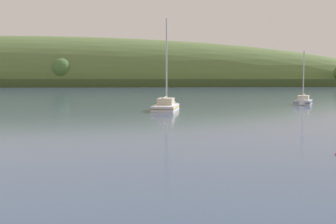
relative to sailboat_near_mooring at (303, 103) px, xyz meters
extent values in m
cube|color=#3C4E24|center=(-51.59, 169.08, 1.79)|extent=(587.02, 64.23, 4.10)
ellipsoid|color=#56703D|center=(-96.67, 189.14, -0.26)|extent=(469.94, 79.36, 57.60)
sphere|color=#476B38|center=(-67.65, 159.02, 8.26)|extent=(12.63, 12.63, 12.63)
cube|color=#ADB2BC|center=(0.38, 0.78, -0.17)|extent=(5.31, 7.11, 1.37)
cone|color=#ADB2BC|center=(-1.07, -2.18, -0.17)|extent=(3.05, 2.62, 2.59)
cube|color=navy|center=(0.38, 0.78, 0.16)|extent=(5.34, 7.12, 0.15)
cube|color=#BCB299|center=(0.31, 0.63, 0.92)|extent=(2.95, 3.47, 0.82)
cylinder|color=silver|center=(0.02, 0.04, 4.84)|extent=(0.19, 0.19, 8.66)
cylinder|color=silver|center=(0.78, 1.59, 1.48)|extent=(1.65, 3.18, 0.15)
cube|color=white|center=(-25.06, -12.06, -0.18)|extent=(4.69, 8.68, 1.49)
cone|color=white|center=(-24.26, -8.02, -0.18)|extent=(3.37, 2.61, 3.02)
cube|color=gold|center=(-25.06, -12.06, 0.20)|extent=(4.72, 8.69, 0.16)
cube|color=#BCB299|center=(-25.02, -11.86, 1.05)|extent=(2.82, 4.05, 0.97)
cylinder|color=silver|center=(-24.86, -11.05, 6.79)|extent=(0.22, 0.22, 12.45)
cylinder|color=silver|center=(-25.28, -13.17, 1.69)|extent=(1.02, 4.27, 0.18)
camera|label=1|loc=(-29.45, -75.41, 4.51)|focal=47.15mm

